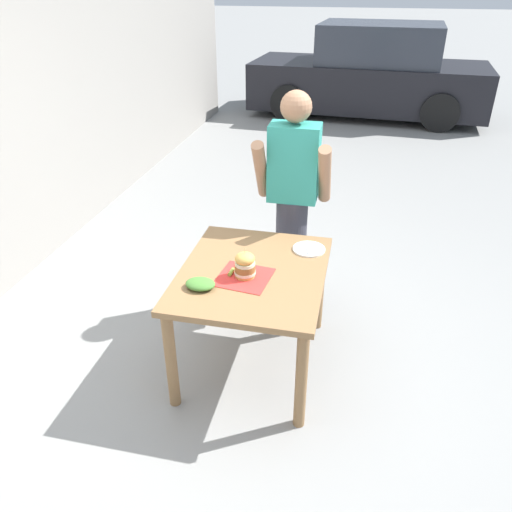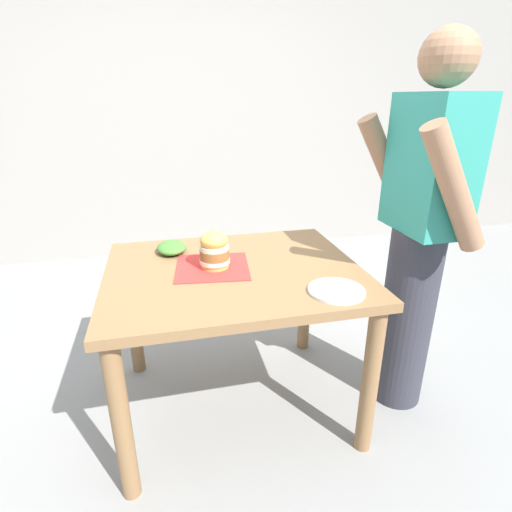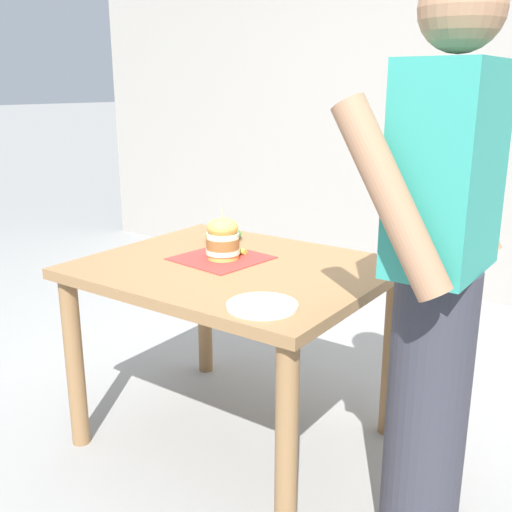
% 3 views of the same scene
% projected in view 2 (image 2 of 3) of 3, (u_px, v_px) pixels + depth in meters
% --- Properties ---
extents(ground_plane, '(80.00, 80.00, 0.00)m').
position_uv_depth(ground_plane, '(237.00, 402.00, 2.02)').
color(ground_plane, gray).
extents(patio_table, '(0.91, 1.10, 0.74)m').
position_uv_depth(patio_table, '(234.00, 292.00, 1.79)').
color(patio_table, olive).
rests_on(patio_table, ground).
extents(serving_paper, '(0.35, 0.35, 0.00)m').
position_uv_depth(serving_paper, '(212.00, 267.00, 1.76)').
color(serving_paper, red).
rests_on(serving_paper, patio_table).
extents(sandwich, '(0.13, 0.13, 0.20)m').
position_uv_depth(sandwich, '(214.00, 250.00, 1.73)').
color(sandwich, gold).
rests_on(sandwich, serving_paper).
extents(pickle_spear, '(0.03, 0.07, 0.02)m').
position_uv_depth(pickle_spear, '(214.00, 257.00, 1.84)').
color(pickle_spear, '#8EA83D').
rests_on(pickle_spear, serving_paper).
extents(side_plate_with_forks, '(0.22, 0.22, 0.02)m').
position_uv_depth(side_plate_with_forks, '(336.00, 291.00, 1.53)').
color(side_plate_with_forks, white).
rests_on(side_plate_with_forks, patio_table).
extents(side_salad, '(0.18, 0.14, 0.05)m').
position_uv_depth(side_salad, '(172.00, 247.00, 1.92)').
color(side_salad, '#477F33').
rests_on(side_salad, patio_table).
extents(diner_across_table, '(0.55, 0.35, 1.69)m').
position_uv_depth(diner_across_table, '(419.00, 233.00, 1.75)').
color(diner_across_table, '#33333D').
rests_on(diner_across_table, ground).
extents(parked_car_near_curb, '(4.34, 2.14, 1.60)m').
position_uv_depth(parked_car_near_curb, '(456.00, 127.00, 10.36)').
color(parked_car_near_curb, '#145933').
rests_on(parked_car_near_curb, ground).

